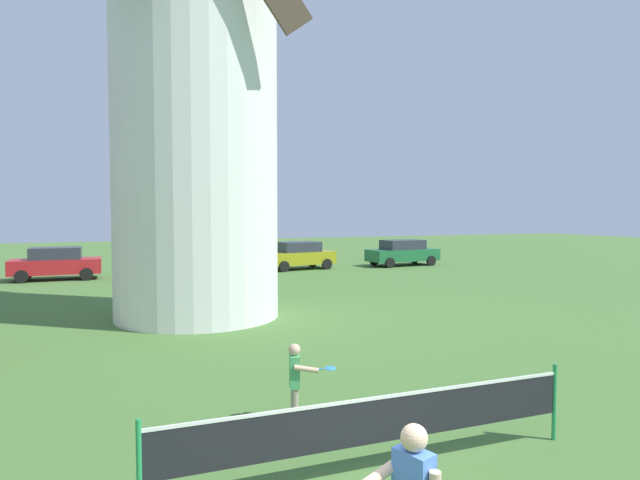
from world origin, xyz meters
The scene contains 7 objects.
windmill centered at (-0.07, 13.30, 7.81)m, with size 6.99×5.72×15.22m.
tennis_net centered at (0.49, 2.24, 0.69)m, with size 5.70×0.06×1.10m.
player_far centered at (0.07, 4.18, 0.70)m, with size 0.70×0.64×1.24m.
parked_car_red centered at (-5.04, 25.06, 0.81)m, with size 4.03×1.89×1.56m.
parked_car_cream centered at (0.86, 24.53, 0.81)m, with size 4.23×2.27×1.56m.
parked_car_mustard centered at (7.38, 25.31, 0.81)m, with size 4.18×2.35×1.56m.
parked_car_green centered at (13.95, 25.03, 0.81)m, with size 4.52×2.18×1.56m.
Camera 1 is at (-2.57, -3.62, 3.27)m, focal length 30.32 mm.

